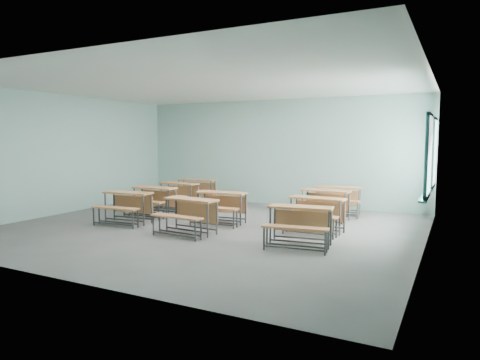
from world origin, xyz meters
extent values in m
cube|color=slate|center=(0.00, 0.00, -0.01)|extent=(9.00, 8.00, 0.02)
cube|color=silver|center=(0.00, 0.00, 3.21)|extent=(9.00, 8.00, 0.02)
cube|color=#A2CAC2|center=(0.00, 4.01, 1.60)|extent=(9.00, 0.02, 3.20)
cube|color=#A2CAC2|center=(0.00, -4.01, 1.60)|extent=(9.00, 0.02, 3.20)
cube|color=#A2CAC2|center=(-4.51, 0.00, 1.60)|extent=(0.02, 8.00, 3.20)
cube|color=#A2CAC2|center=(4.51, 0.00, 1.60)|extent=(0.02, 8.00, 3.20)
cube|color=#1A4B47|center=(4.47, 2.80, 0.93)|extent=(0.06, 1.20, 0.06)
cube|color=#1A4B47|center=(4.47, 2.80, 2.47)|extent=(0.06, 1.20, 0.06)
cube|color=#1A4B47|center=(4.47, 2.23, 1.70)|extent=(0.06, 0.06, 1.60)
cube|color=#1A4B47|center=(4.47, 3.37, 1.70)|extent=(0.06, 0.06, 1.60)
cube|color=#1A4B47|center=(4.47, 2.80, 1.70)|extent=(0.04, 0.04, 1.48)
cube|color=#1A4B47|center=(4.47, 2.80, 1.70)|extent=(0.04, 1.08, 0.04)
cube|color=#1A4B47|center=(4.43, 2.80, 0.87)|extent=(0.14, 1.28, 0.04)
cube|color=white|center=(4.50, 2.80, 1.70)|extent=(0.01, 1.08, 1.48)
cube|color=#1A4B47|center=(4.47, 0.80, 0.93)|extent=(0.06, 1.20, 0.06)
cube|color=#1A4B47|center=(4.47, 0.80, 2.47)|extent=(0.06, 1.20, 0.06)
cube|color=#1A4B47|center=(4.47, 0.23, 1.70)|extent=(0.06, 0.06, 1.60)
cube|color=#1A4B47|center=(4.47, 1.37, 1.70)|extent=(0.06, 0.06, 1.60)
cube|color=#1A4B47|center=(4.47, 0.80, 1.70)|extent=(0.04, 0.04, 1.48)
cube|color=#1A4B47|center=(4.47, 0.80, 1.70)|extent=(0.04, 1.08, 0.04)
cube|color=#1A4B47|center=(4.43, 0.80, 0.87)|extent=(0.14, 1.28, 0.04)
cube|color=white|center=(4.50, 0.80, 1.70)|extent=(0.01, 1.08, 1.48)
cube|color=#B57241|center=(-2.02, -0.34, 0.73)|extent=(1.23, 0.50, 0.04)
cube|color=#B57241|center=(-2.04, -0.16, 0.43)|extent=(1.14, 0.11, 0.41)
cylinder|color=#383A3D|center=(-2.56, -0.55, 0.36)|extent=(0.04, 0.04, 0.71)
cylinder|color=#383A3D|center=(-1.46, -0.46, 0.36)|extent=(0.04, 0.04, 0.71)
cylinder|color=#383A3D|center=(-2.59, -0.23, 0.36)|extent=(0.04, 0.04, 0.71)
cylinder|color=#383A3D|center=(-1.49, -0.14, 0.36)|extent=(0.04, 0.04, 0.71)
cube|color=#383A3D|center=(-2.01, -0.50, 0.10)|extent=(1.10, 0.12, 0.03)
cube|color=#383A3D|center=(-2.04, -0.19, 0.10)|extent=(1.10, 0.12, 0.03)
cube|color=#B57241|center=(-1.98, -0.82, 0.43)|extent=(1.22, 0.35, 0.04)
cylinder|color=#383A3D|center=(-2.52, -0.96, 0.21)|extent=(0.04, 0.04, 0.42)
cylinder|color=#383A3D|center=(-1.43, -0.87, 0.21)|extent=(0.04, 0.04, 0.42)
cylinder|color=#383A3D|center=(-2.54, -0.77, 0.21)|extent=(0.04, 0.04, 0.42)
cylinder|color=#383A3D|center=(-1.44, -0.68, 0.21)|extent=(0.04, 0.04, 0.42)
cube|color=#383A3D|center=(-1.98, -0.92, 0.08)|extent=(1.10, 0.12, 0.03)
cube|color=#383A3D|center=(-1.99, -0.73, 0.08)|extent=(1.10, 0.12, 0.03)
cube|color=#B57241|center=(-0.05, -0.61, 0.73)|extent=(1.23, 0.49, 0.04)
cube|color=#B57241|center=(-0.03, -0.42, 0.43)|extent=(1.14, 0.11, 0.41)
cylinder|color=#383A3D|center=(-0.61, -0.72, 0.36)|extent=(0.04, 0.04, 0.71)
cylinder|color=#383A3D|center=(0.49, -0.81, 0.36)|extent=(0.04, 0.04, 0.71)
cylinder|color=#383A3D|center=(-0.58, -0.40, 0.36)|extent=(0.04, 0.04, 0.71)
cylinder|color=#383A3D|center=(0.51, -0.49, 0.36)|extent=(0.04, 0.04, 0.71)
cube|color=#383A3D|center=(-0.06, -0.77, 0.10)|extent=(1.10, 0.12, 0.03)
cube|color=#383A3D|center=(-0.03, -0.45, 0.10)|extent=(1.10, 0.12, 0.03)
cube|color=#B57241|center=(-0.09, -1.09, 0.43)|extent=(1.22, 0.34, 0.04)
cylinder|color=#383A3D|center=(-0.64, -1.14, 0.21)|extent=(0.04, 0.04, 0.42)
cylinder|color=#383A3D|center=(0.46, -1.22, 0.21)|extent=(0.04, 0.04, 0.42)
cylinder|color=#383A3D|center=(-0.63, -0.95, 0.21)|extent=(0.04, 0.04, 0.42)
cylinder|color=#383A3D|center=(0.47, -1.03, 0.21)|extent=(0.04, 0.04, 0.42)
cube|color=#383A3D|center=(-0.09, -1.18, 0.08)|extent=(1.10, 0.12, 0.03)
cube|color=#383A3D|center=(-0.08, -0.99, 0.08)|extent=(1.10, 0.12, 0.03)
cube|color=#B57241|center=(2.38, -0.54, 0.73)|extent=(1.24, 0.56, 0.04)
cube|color=#B57241|center=(2.35, -0.35, 0.43)|extent=(1.13, 0.17, 0.41)
cylinder|color=#383A3D|center=(1.85, -0.77, 0.36)|extent=(0.04, 0.04, 0.71)
cylinder|color=#383A3D|center=(2.94, -0.62, 0.36)|extent=(0.04, 0.04, 0.71)
cylinder|color=#383A3D|center=(1.81, -0.45, 0.36)|extent=(0.04, 0.04, 0.71)
cylinder|color=#383A3D|center=(2.90, -0.30, 0.36)|extent=(0.04, 0.04, 0.71)
cube|color=#383A3D|center=(2.40, -0.69, 0.10)|extent=(1.09, 0.18, 0.03)
cube|color=#383A3D|center=(2.36, -0.38, 0.10)|extent=(1.09, 0.18, 0.03)
cube|color=#B57241|center=(2.44, -1.01, 0.43)|extent=(1.22, 0.41, 0.04)
cylinder|color=#383A3D|center=(1.91, -1.18, 0.21)|extent=(0.04, 0.04, 0.42)
cylinder|color=#383A3D|center=(3.00, -1.03, 0.21)|extent=(0.04, 0.04, 0.42)
cylinder|color=#383A3D|center=(1.88, -0.99, 0.21)|extent=(0.04, 0.04, 0.42)
cylinder|color=#383A3D|center=(2.97, -0.84, 0.21)|extent=(0.04, 0.04, 0.42)
cube|color=#383A3D|center=(2.45, -1.11, 0.08)|extent=(1.09, 0.18, 0.03)
cube|color=#383A3D|center=(2.43, -0.92, 0.08)|extent=(1.09, 0.18, 0.03)
cube|color=#B57241|center=(-2.11, 0.78, 0.73)|extent=(1.21, 0.42, 0.04)
cube|color=#B57241|center=(-2.11, 0.96, 0.43)|extent=(1.14, 0.04, 0.41)
cylinder|color=#383A3D|center=(-2.66, 0.61, 0.36)|extent=(0.04, 0.04, 0.71)
cylinder|color=#383A3D|center=(-1.56, 0.63, 0.36)|extent=(0.04, 0.04, 0.71)
cylinder|color=#383A3D|center=(-2.66, 0.93, 0.36)|extent=(0.04, 0.04, 0.71)
cylinder|color=#383A3D|center=(-1.56, 0.95, 0.36)|extent=(0.04, 0.04, 0.71)
cube|color=#383A3D|center=(-2.11, 0.62, 0.10)|extent=(1.10, 0.05, 0.03)
cube|color=#383A3D|center=(-2.11, 0.94, 0.10)|extent=(1.10, 0.05, 0.03)
cube|color=#B57241|center=(-2.10, 0.30, 0.43)|extent=(1.20, 0.27, 0.04)
cylinder|color=#383A3D|center=(-2.65, 0.19, 0.21)|extent=(0.04, 0.04, 0.42)
cylinder|color=#383A3D|center=(-1.55, 0.21, 0.21)|extent=(0.04, 0.04, 0.42)
cylinder|color=#383A3D|center=(-2.65, 0.38, 0.21)|extent=(0.04, 0.04, 0.42)
cylinder|color=#383A3D|center=(-1.55, 0.40, 0.21)|extent=(0.04, 0.04, 0.42)
cube|color=#383A3D|center=(-2.10, 0.20, 0.08)|extent=(1.10, 0.05, 0.03)
cube|color=#383A3D|center=(-2.10, 0.39, 0.08)|extent=(1.10, 0.05, 0.03)
cube|color=#B57241|center=(-0.03, 0.69, 0.73)|extent=(1.23, 0.50, 0.04)
cube|color=#B57241|center=(-0.04, 0.87, 0.43)|extent=(1.14, 0.12, 0.41)
cylinder|color=#383A3D|center=(-0.56, 0.48, 0.36)|extent=(0.04, 0.04, 0.71)
cylinder|color=#383A3D|center=(0.54, 0.58, 0.36)|extent=(0.04, 0.04, 0.71)
cylinder|color=#383A3D|center=(-0.59, 0.80, 0.36)|extent=(0.04, 0.04, 0.71)
cylinder|color=#383A3D|center=(0.51, 0.90, 0.36)|extent=(0.04, 0.04, 0.71)
cube|color=#383A3D|center=(-0.01, 0.53, 0.10)|extent=(1.10, 0.12, 0.03)
cube|color=#383A3D|center=(-0.04, 0.85, 0.10)|extent=(1.10, 0.12, 0.03)
cube|color=#B57241|center=(0.01, 0.21, 0.43)|extent=(1.22, 0.35, 0.04)
cylinder|color=#383A3D|center=(-0.53, 0.07, 0.21)|extent=(0.04, 0.04, 0.42)
cylinder|color=#383A3D|center=(0.57, 0.16, 0.21)|extent=(0.04, 0.04, 0.42)
cylinder|color=#383A3D|center=(-0.54, 0.26, 0.21)|extent=(0.04, 0.04, 0.42)
cylinder|color=#383A3D|center=(0.56, 0.35, 0.21)|extent=(0.04, 0.04, 0.42)
cube|color=#383A3D|center=(0.02, 0.12, 0.08)|extent=(1.10, 0.12, 0.03)
cube|color=#383A3D|center=(0.01, 0.31, 0.08)|extent=(1.10, 0.12, 0.03)
cube|color=#B57241|center=(2.30, 0.78, 0.73)|extent=(1.22, 0.47, 0.04)
cube|color=#B57241|center=(2.31, 0.97, 0.43)|extent=(1.14, 0.08, 0.41)
cylinder|color=#383A3D|center=(1.74, 0.65, 0.36)|extent=(0.04, 0.04, 0.71)
cylinder|color=#383A3D|center=(2.84, 0.59, 0.36)|extent=(0.04, 0.04, 0.71)
cylinder|color=#383A3D|center=(1.76, 0.97, 0.36)|extent=(0.04, 0.04, 0.71)
cylinder|color=#383A3D|center=(2.86, 0.91, 0.36)|extent=(0.04, 0.04, 0.71)
cube|color=#383A3D|center=(2.29, 0.62, 0.10)|extent=(1.10, 0.09, 0.03)
cube|color=#383A3D|center=(2.31, 0.94, 0.10)|extent=(1.10, 0.09, 0.03)
cube|color=#B57241|center=(2.28, 0.30, 0.43)|extent=(1.21, 0.32, 0.04)
cylinder|color=#383A3D|center=(1.72, 0.24, 0.21)|extent=(0.04, 0.04, 0.42)
cylinder|color=#383A3D|center=(2.82, 0.18, 0.21)|extent=(0.04, 0.04, 0.42)
cylinder|color=#383A3D|center=(1.73, 0.43, 0.21)|extent=(0.04, 0.04, 0.42)
cylinder|color=#383A3D|center=(2.83, 0.37, 0.21)|extent=(0.04, 0.04, 0.42)
cube|color=#383A3D|center=(2.27, 0.21, 0.08)|extent=(1.10, 0.09, 0.03)
cube|color=#383A3D|center=(2.28, 0.40, 0.08)|extent=(1.10, 0.09, 0.03)
cube|color=#B57241|center=(-2.18, 1.98, 0.73)|extent=(1.23, 0.50, 0.04)
cube|color=#B57241|center=(-2.16, 2.16, 0.43)|extent=(1.14, 0.12, 0.41)
cylinder|color=#383A3D|center=(-2.74, 1.87, 0.36)|extent=(0.04, 0.04, 0.71)
cylinder|color=#383A3D|center=(-1.64, 1.77, 0.36)|extent=(0.04, 0.04, 0.71)
cylinder|color=#383A3D|center=(-2.71, 2.19, 0.36)|extent=(0.04, 0.04, 0.71)
cylinder|color=#383A3D|center=(-1.61, 2.09, 0.36)|extent=(0.04, 0.04, 0.71)
cube|color=#383A3D|center=(-2.19, 1.82, 0.10)|extent=(1.10, 0.12, 0.03)
cube|color=#383A3D|center=(-2.16, 2.14, 0.10)|extent=(1.10, 0.12, 0.03)
cube|color=#B57241|center=(-2.22, 1.50, 0.43)|extent=(1.22, 0.35, 0.04)
cylinder|color=#383A3D|center=(-2.77, 1.45, 0.21)|extent=(0.04, 0.04, 0.42)
cylinder|color=#383A3D|center=(-1.68, 1.36, 0.21)|extent=(0.04, 0.04, 0.42)
cylinder|color=#383A3D|center=(-2.76, 1.64, 0.21)|extent=(0.04, 0.04, 0.42)
cylinder|color=#383A3D|center=(-1.66, 1.55, 0.21)|extent=(0.04, 0.04, 0.42)
cube|color=#383A3D|center=(-2.22, 1.41, 0.08)|extent=(1.10, 0.12, 0.03)
cube|color=#383A3D|center=(-2.21, 1.60, 0.08)|extent=(1.10, 0.12, 0.03)
cube|color=#B57241|center=(2.08, 2.21, 0.73)|extent=(1.23, 0.49, 0.04)
cube|color=#B57241|center=(2.09, 2.40, 0.43)|extent=(1.14, 0.10, 0.41)
cylinder|color=#383A3D|center=(1.52, 2.10, 0.36)|extent=(0.04, 0.04, 0.71)
cylinder|color=#383A3D|center=(2.62, 2.01, 0.36)|extent=(0.04, 0.04, 0.71)
cylinder|color=#383A3D|center=(1.54, 2.42, 0.36)|extent=(0.04, 0.04, 0.71)
cylinder|color=#383A3D|center=(2.64, 2.33, 0.36)|extent=(0.04, 0.04, 0.71)
cube|color=#383A3D|center=(2.07, 2.06, 0.10)|extent=(1.10, 0.11, 0.03)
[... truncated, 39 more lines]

